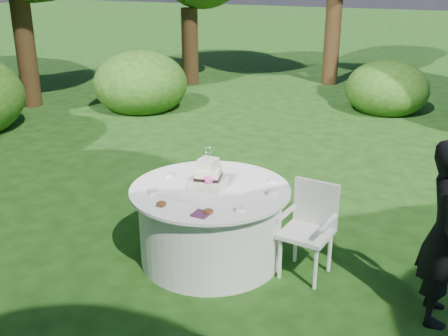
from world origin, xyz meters
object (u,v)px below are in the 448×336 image
(guest, at_px, (445,233))
(table, at_px, (211,223))
(chair, at_px, (310,222))
(cake, at_px, (208,177))
(napkins, at_px, (201,214))

(guest, distance_m, table, 2.16)
(chair, bearing_deg, table, -167.50)
(cake, bearing_deg, napkins, -67.50)
(guest, xyz_separation_m, table, (-2.12, -0.01, -0.39))
(table, bearing_deg, cake, -149.52)
(guest, height_order, cake, guest)
(cake, relative_size, chair, 0.47)
(chair, bearing_deg, guest, -9.87)
(napkins, bearing_deg, cake, 112.50)
(guest, bearing_deg, chair, 69.04)
(cake, distance_m, chair, 1.06)
(chair, bearing_deg, napkins, -133.33)
(guest, bearing_deg, napkins, 95.70)
(napkins, distance_m, cake, 0.61)
(guest, distance_m, cake, 2.14)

